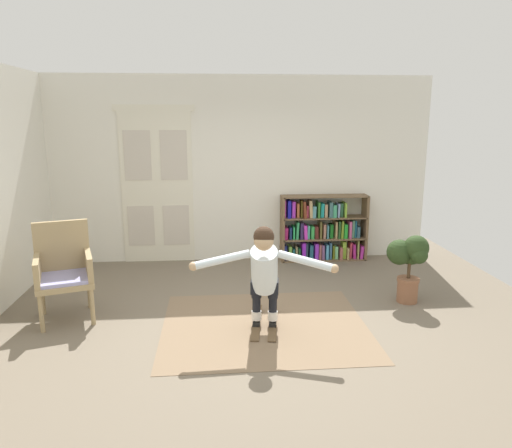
% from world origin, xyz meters
% --- Properties ---
extents(ground_plane, '(7.20, 7.20, 0.00)m').
position_xyz_m(ground_plane, '(0.00, 0.00, 0.00)').
color(ground_plane, '#706352').
extents(back_wall, '(6.00, 0.10, 2.90)m').
position_xyz_m(back_wall, '(0.00, 2.60, 1.45)').
color(back_wall, silver).
rests_on(back_wall, ground).
extents(double_door, '(1.22, 0.05, 2.45)m').
position_xyz_m(double_door, '(-1.32, 2.54, 1.23)').
color(double_door, silver).
rests_on(double_door, ground).
extents(rug, '(2.25, 1.95, 0.01)m').
position_xyz_m(rug, '(0.11, -0.05, 0.00)').
color(rug, '#80684F').
rests_on(rug, ground).
extents(bookshelf, '(1.38, 0.30, 1.05)m').
position_xyz_m(bookshelf, '(1.27, 2.39, 0.48)').
color(bookshelf, brown).
rests_on(bookshelf, ground).
extents(wicker_chair, '(0.75, 0.75, 1.10)m').
position_xyz_m(wicker_chair, '(-2.15, 0.39, 0.58)').
color(wicker_chair, tan).
rests_on(wicker_chair, ground).
extents(potted_plant, '(0.48, 0.43, 0.86)m').
position_xyz_m(potted_plant, '(1.96, 0.53, 0.56)').
color(potted_plant, brown).
rests_on(potted_plant, ground).
extents(skis_pair, '(0.38, 0.87, 0.07)m').
position_xyz_m(skis_pair, '(0.11, -0.02, 0.02)').
color(skis_pair, brown).
rests_on(skis_pair, rug).
extents(person_skier, '(1.48, 0.71, 1.13)m').
position_xyz_m(person_skier, '(0.08, -0.21, 0.72)').
color(person_skier, white).
rests_on(person_skier, skis_pair).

